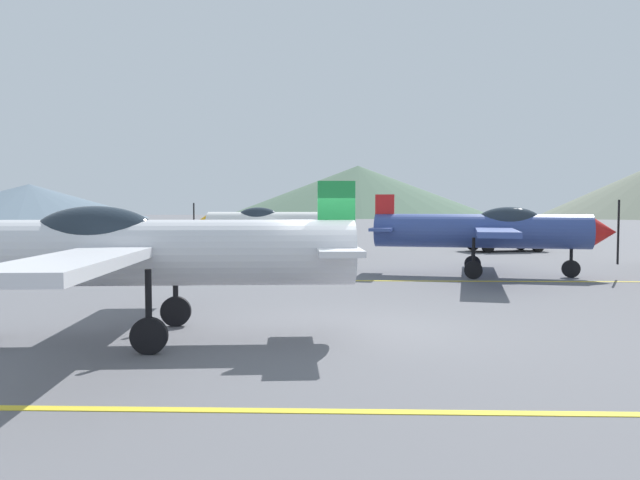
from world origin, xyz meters
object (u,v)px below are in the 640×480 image
(airplane_far, at_px, (270,222))
(car_sedan, at_px, (506,236))
(airplane_mid, at_px, (489,230))
(airplane_near, at_px, (133,250))

(airplane_far, bearing_deg, car_sedan, 6.67)
(car_sedan, bearing_deg, airplane_mid, -107.47)
(airplane_near, distance_m, airplane_far, 21.11)
(airplane_near, height_order, car_sedan, airplane_near)
(airplane_far, bearing_deg, airplane_near, -90.12)
(airplane_mid, relative_size, car_sedan, 2.04)
(airplane_near, relative_size, airplane_mid, 1.00)
(airplane_mid, xyz_separation_m, airplane_far, (-8.72, 10.57, 0.00))
(airplane_far, xyz_separation_m, car_sedan, (12.51, 1.46, -0.74))
(airplane_mid, distance_m, airplane_far, 13.70)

